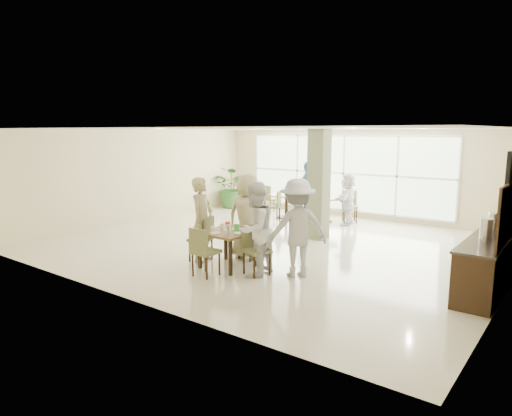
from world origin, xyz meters
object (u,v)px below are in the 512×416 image
Objects in this scene: teen_far at (248,216)px; teen_standing at (297,228)px; teen_left at (202,220)px; round_table_right at (323,203)px; adult_b at (348,199)px; round_table_left at (286,200)px; buffet_counter at (499,248)px; main_table at (228,236)px; potted_plant at (233,187)px; adult_standing at (316,191)px; teen_right at (255,229)px; adult_a at (308,194)px.

teen_far is 1.59m from teen_standing.
round_table_right is at bearing -14.05° from teen_left.
round_table_left is at bearing -99.46° from adult_b.
buffet_counter is at bearing 45.83° from adult_b.
round_table_left is (-2.01, 5.27, -0.08)m from main_table.
potted_plant is at bearing -91.77° from teen_standing.
adult_b is (0.16, 4.59, -0.16)m from teen_far.
round_table_left is at bearing -9.25° from potted_plant.
adult_standing reaches higher than round_table_right.
adult_a reaches higher than teen_right.
adult_b is at bearing -178.43° from teen_right.
teen_far reaches higher than round_table_right.
potted_plant is at bearing 175.37° from round_table_right.
teen_left is at bearing -100.33° from teen_right.
adult_b is at bearing 0.28° from round_table_right.
teen_far reaches higher than teen_right.
adult_b is (0.89, 0.78, -0.18)m from adult_a.
teen_left is at bearing -21.10° from adult_b.
teen_standing is 1.10× the size of adult_standing.
round_table_right is 5.94m from buffet_counter.
teen_right is 0.96× the size of teen_standing.
potted_plant is 3.28m from adult_standing.
buffet_counter reaches higher than adult_b.
teen_standing is (3.43, -4.92, 0.36)m from round_table_left.
adult_a is (-0.72, 3.81, 0.02)m from teen_far.
teen_far is 1.22m from teen_right.
round_table_right is 0.22× the size of buffet_counter.
adult_standing is at bearing -123.21° from adult_b.
teen_standing is 4.81m from adult_a.
teen_standing reaches higher than teen_left.
teen_right reaches higher than potted_plant.
teen_right is at bearing -17.20° from teen_standing.
buffet_counter reaches higher than teen_right.
main_table is 0.64× the size of potted_plant.
adult_b is (-4.45, 2.74, 0.21)m from buffet_counter.
teen_left is 1.17× the size of adult_b.
potted_plant reaches higher than main_table.
round_table_left is 2.59m from potted_plant.
adult_a is at bearing -95.26° from teen_far.
teen_left is 0.96× the size of teen_standing.
teen_left is (-0.74, 0.04, 0.24)m from main_table.
main_table is 0.51× the size of adult_a.
buffet_counter is 5.87m from teen_left.
adult_b is at bearing -108.04° from teen_far.
buffet_counter is (6.53, -2.63, -0.02)m from round_table_left.
teen_far reaches higher than adult_b.
round_table_right is at bearing 132.42° from adult_standing.
main_table is 0.51× the size of teen_standing.
teen_far reaches higher than main_table.
adult_standing reaches higher than adult_b.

